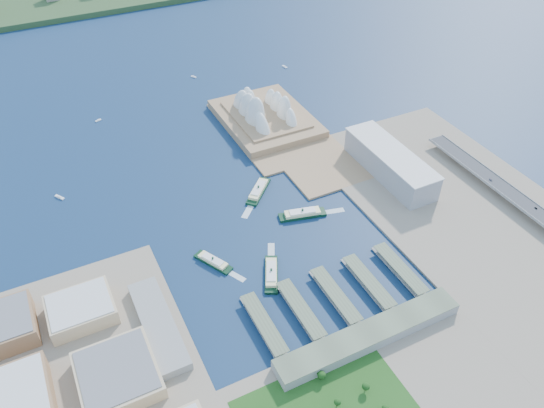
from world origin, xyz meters
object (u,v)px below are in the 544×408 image
opera_house (266,105)px  ferry_a (213,260)px  ferry_c (271,272)px  ferry_d (302,212)px  car_c (491,180)px  car_b (536,208)px  toaster_building (390,163)px  ferry_b (258,189)px

opera_house → ferry_a: 312.36m
ferry_c → ferry_d: size_ratio=0.93×
ferry_c → car_c: 328.06m
car_b → toaster_building: bearing=-54.5°
ferry_c → car_b: bearing=-163.5°
ferry_c → car_c: bearing=-152.0°
ferry_d → ferry_a: bearing=115.0°
ferry_b → car_b: size_ratio=15.55×
ferry_c → car_b: size_ratio=14.76×
toaster_building → ferry_b: size_ratio=2.65×
ferry_a → ferry_d: size_ratio=0.82×
toaster_building → ferry_b: 182.54m
ferry_d → car_b: car_b is taller
ferry_c → ferry_d: ferry_d is taller
ferry_a → car_b: bearing=-43.1°
opera_house → toaster_building: (90.00, -200.00, -11.50)m
ferry_b → car_c: bearing=19.7°
ferry_a → ferry_c: (50.82, -46.28, 0.62)m
ferry_a → ferry_c: ferry_c is taller
toaster_building → car_b: toaster_building is taller
car_c → ferry_b: bearing=154.8°
opera_house → car_b: opera_house is taller
toaster_building → car_c: toaster_building is taller
opera_house → ferry_b: opera_house is taller
opera_house → car_b: bearing=-60.6°
opera_house → ferry_c: 325.85m
car_b → opera_house: bearing=-60.6°
toaster_building → ferry_a: bearing=-170.1°
opera_house → ferry_d: size_ratio=3.02×
ferry_a → car_c: (378.58, -36.89, 10.92)m
ferry_d → car_c: 256.25m
ferry_d → car_b: size_ratio=15.80×
ferry_a → car_b: 400.68m
ferry_a → ferry_b: ferry_b is taller
ferry_d → car_b: bearing=-103.5°
ferry_d → opera_house: bearing=-0.8°
opera_house → car_c: (191.00, -285.15, -16.44)m
ferry_c → car_c: (327.76, 9.39, 10.30)m
ferry_a → car_b: car_b is taller
opera_house → ferry_a: size_ratio=3.67×
toaster_building → car_b: size_ratio=41.13×
car_c → car_b: bearing=-83.3°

